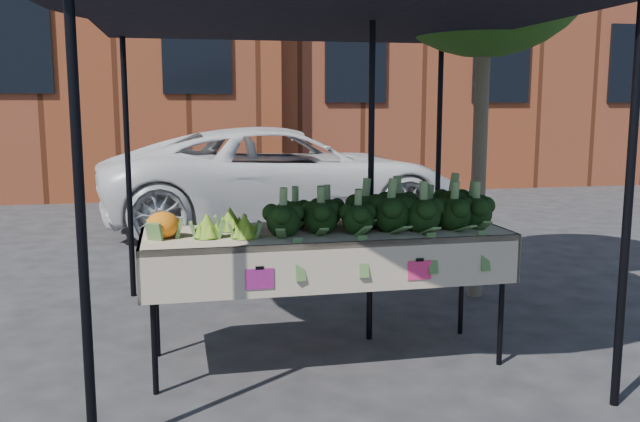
{
  "coord_description": "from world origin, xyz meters",
  "views": [
    {
      "loc": [
        -0.78,
        -4.47,
        1.73
      ],
      "look_at": [
        0.13,
        0.09,
        1.0
      ],
      "focal_mm": 38.39,
      "sensor_mm": 36.0,
      "label": 1
    }
  ],
  "objects_px": {
    "table": "(326,296)",
    "vehicle": "(282,45)",
    "canopy": "(321,155)",
    "street_tree": "(482,88)"
  },
  "relations": [
    {
      "from": "vehicle",
      "to": "street_tree",
      "type": "bearing_deg",
      "value": -166.95
    },
    {
      "from": "vehicle",
      "to": "street_tree",
      "type": "distance_m",
      "value": 4.16
    },
    {
      "from": "table",
      "to": "vehicle",
      "type": "relative_size",
      "value": 0.48
    },
    {
      "from": "table",
      "to": "street_tree",
      "type": "distance_m",
      "value": 2.53
    },
    {
      "from": "table",
      "to": "street_tree",
      "type": "bearing_deg",
      "value": 38.0
    },
    {
      "from": "street_tree",
      "to": "table",
      "type": "bearing_deg",
      "value": -142.0
    },
    {
      "from": "table",
      "to": "canopy",
      "type": "height_order",
      "value": "canopy"
    },
    {
      "from": "canopy",
      "to": "vehicle",
      "type": "xyz_separation_m",
      "value": [
        0.42,
        4.79,
        1.16
      ]
    },
    {
      "from": "table",
      "to": "vehicle",
      "type": "height_order",
      "value": "vehicle"
    },
    {
      "from": "canopy",
      "to": "street_tree",
      "type": "height_order",
      "value": "street_tree"
    }
  ]
}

